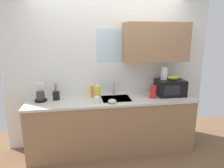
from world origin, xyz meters
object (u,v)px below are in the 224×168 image
at_px(paper_towel_roll, 164,73).
at_px(mug_white, 97,100).
at_px(banana_bunch, 174,78).
at_px(utensil_crock, 56,95).
at_px(dish_soap_bottle_yellow, 98,91).
at_px(dish_soap_bottle_orange, 92,91).
at_px(coffee_maker, 41,94).
at_px(cereal_canister, 153,92).
at_px(microwave, 170,88).
at_px(small_bowl, 112,101).

bearing_deg(paper_towel_roll, mug_white, -168.30).
bearing_deg(paper_towel_roll, banana_bunch, -18.43).
relative_size(mug_white, utensil_crock, 0.33).
height_order(dish_soap_bottle_yellow, dish_soap_bottle_orange, dish_soap_bottle_orange).
relative_size(coffee_maker, cereal_canister, 1.36).
relative_size(microwave, banana_bunch, 2.30).
relative_size(microwave, small_bowl, 3.54).
height_order(banana_bunch, small_bowl, banana_bunch).
relative_size(dish_soap_bottle_orange, small_bowl, 1.86).
bearing_deg(microwave, small_bowl, -166.55).
height_order(banana_bunch, paper_towel_roll, paper_towel_roll).
xyz_separation_m(mug_white, small_bowl, (0.22, -0.06, -0.02)).
bearing_deg(banana_bunch, dish_soap_bottle_orange, 175.80).
xyz_separation_m(banana_bunch, cereal_canister, (-0.39, -0.10, -0.20)).
bearing_deg(coffee_maker, banana_bunch, -1.54).
bearing_deg(banana_bunch, microwave, -178.23).
relative_size(dish_soap_bottle_orange, cereal_canister, 1.18).
relative_size(banana_bunch, small_bowl, 1.54).
height_order(dish_soap_bottle_orange, mug_white, dish_soap_bottle_orange).
height_order(microwave, cereal_canister, microwave).
xyz_separation_m(dish_soap_bottle_orange, small_bowl, (0.27, -0.35, -0.08)).
relative_size(coffee_maker, utensil_crock, 0.97).
distance_m(coffee_maker, cereal_canister, 1.79).
bearing_deg(dish_soap_bottle_yellow, microwave, -4.74).
relative_size(cereal_canister, mug_white, 2.16).
xyz_separation_m(utensil_crock, small_bowl, (0.85, -0.32, -0.04)).
distance_m(paper_towel_roll, dish_soap_bottle_yellow, 1.15).
relative_size(paper_towel_roll, dish_soap_bottle_yellow, 0.97).
relative_size(banana_bunch, mug_white, 2.11).
bearing_deg(utensil_crock, cereal_canister, -6.26).
xyz_separation_m(banana_bunch, dish_soap_bottle_yellow, (-1.27, 0.10, -0.20)).
distance_m(paper_towel_roll, dish_soap_bottle_orange, 1.24).
bearing_deg(utensil_crock, mug_white, -22.43).
distance_m(banana_bunch, cereal_canister, 0.45).
height_order(microwave, mug_white, microwave).
distance_m(coffee_maker, small_bowl, 1.12).
distance_m(dish_soap_bottle_yellow, mug_white, 0.30).
height_order(coffee_maker, utensil_crock, utensil_crock).
bearing_deg(dish_soap_bottle_yellow, cereal_canister, -12.78).
height_order(banana_bunch, dish_soap_bottle_yellow, banana_bunch).
relative_size(mug_white, small_bowl, 0.73).
xyz_separation_m(dish_soap_bottle_yellow, small_bowl, (0.18, -0.35, -0.07)).
xyz_separation_m(microwave, coffee_maker, (-2.12, 0.06, -0.03)).
relative_size(cereal_canister, utensil_crock, 0.71).
distance_m(coffee_maker, mug_white, 0.90).
bearing_deg(utensil_crock, dish_soap_bottle_orange, 3.03).
distance_m(coffee_maker, utensil_crock, 0.23).
bearing_deg(utensil_crock, dish_soap_bottle_yellow, 2.54).
relative_size(paper_towel_roll, utensil_crock, 0.76).
xyz_separation_m(banana_bunch, small_bowl, (-1.09, -0.25, -0.27)).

